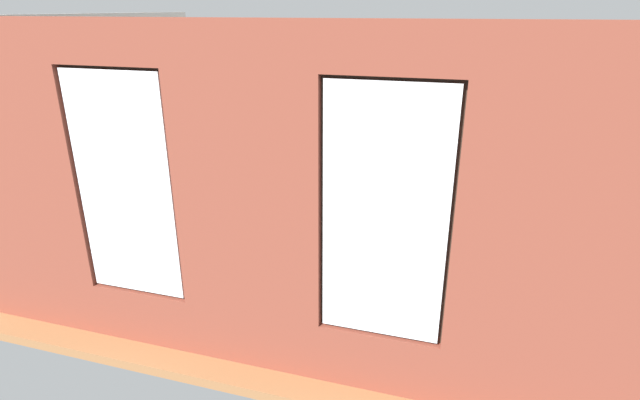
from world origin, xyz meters
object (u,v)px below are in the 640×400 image
(coffee_table, at_px, (346,217))
(media_console, at_px, (149,213))
(couch_left, at_px, (521,267))
(potted_plant_between_couches, at_px, (425,285))
(couch_by_window, at_px, (293,299))
(tv_flatscreen, at_px, (144,174))
(potted_plant_beside_window_right, at_px, (154,252))
(papasan_chair, at_px, (357,186))
(potted_plant_corner_far_left, at_px, (555,323))
(potted_plant_corner_near_left, at_px, (524,192))
(potted_plant_near_tv, at_px, (135,207))
(potted_plant_foreground_right, at_px, (214,153))
(table_plant_small, at_px, (315,204))
(remote_silver, at_px, (335,210))
(cup_ceramic, at_px, (346,211))

(coffee_table, xyz_separation_m, media_console, (3.04, 0.43, -0.13))
(couch_left, bearing_deg, potted_plant_between_couches, -32.53)
(couch_by_window, distance_m, media_console, 3.53)
(tv_flatscreen, relative_size, potted_plant_beside_window_right, 1.11)
(couch_left, relative_size, papasan_chair, 1.73)
(couch_left, xyz_separation_m, potted_plant_corner_far_left, (-0.15, 1.55, 0.27))
(couch_left, bearing_deg, potted_plant_corner_near_left, 178.95)
(potted_plant_near_tv, bearing_deg, potted_plant_between_couches, 168.69)
(couch_by_window, bearing_deg, media_console, -30.90)
(media_console, relative_size, potted_plant_foreground_right, 0.82)
(table_plant_small, xyz_separation_m, potted_plant_corner_near_left, (-2.93, -1.39, 0.00))
(table_plant_small, distance_m, potted_plant_beside_window_right, 2.51)
(papasan_chair, relative_size, potted_plant_foreground_right, 0.89)
(tv_flatscreen, bearing_deg, couch_by_window, 149.06)
(tv_flatscreen, xyz_separation_m, potted_plant_near_tv, (-0.56, 1.01, -0.09))
(tv_flatscreen, distance_m, potted_plant_between_couches, 4.72)
(couch_by_window, bearing_deg, tv_flatscreen, -30.94)
(coffee_table, distance_m, potted_plant_near_tv, 2.90)
(media_console, bearing_deg, tv_flatscreen, -90.00)
(couch_left, relative_size, coffee_table, 1.41)
(tv_flatscreen, bearing_deg, media_console, 90.00)
(potted_plant_corner_near_left, bearing_deg, table_plant_small, 25.38)
(media_console, xyz_separation_m, potted_plant_corner_near_left, (-5.54, -1.71, 0.33))
(remote_silver, distance_m, potted_plant_corner_far_left, 3.62)
(cup_ceramic, xyz_separation_m, potted_plant_between_couches, (-1.33, 2.19, 0.25))
(media_console, height_order, potted_plant_corner_near_left, potted_plant_corner_near_left)
(coffee_table, bearing_deg, remote_silver, -26.46)
(couch_by_window, relative_size, table_plant_small, 6.32)
(cup_ceramic, xyz_separation_m, potted_plant_beside_window_right, (1.59, 2.34, 0.25))
(table_plant_small, xyz_separation_m, potted_plant_foreground_right, (2.31, -1.34, 0.22))
(papasan_chair, bearing_deg, remote_silver, 84.29)
(potted_plant_foreground_right, bearing_deg, coffee_table, 155.96)
(table_plant_small, bearing_deg, potted_plant_corner_near_left, -154.62)
(couch_left, relative_size, potted_plant_beside_window_right, 1.94)
(cup_ceramic, bearing_deg, potted_plant_near_tv, 29.90)
(couch_left, bearing_deg, coffee_table, -105.53)
(media_console, bearing_deg, potted_plant_corner_near_left, -162.84)
(couch_left, relative_size, potted_plant_foreground_right, 1.53)
(couch_by_window, xyz_separation_m, cup_ceramic, (-0.02, -2.24, 0.13))
(couch_left, xyz_separation_m, potted_plant_between_couches, (1.01, 1.40, 0.38))
(potted_plant_near_tv, height_order, potted_plant_beside_window_right, potted_plant_near_tv)
(potted_plant_between_couches, bearing_deg, coffee_table, -58.69)
(tv_flatscreen, height_order, potted_plant_corner_far_left, tv_flatscreen)
(potted_plant_beside_window_right, bearing_deg, couch_by_window, -176.36)
(table_plant_small, bearing_deg, remote_silver, -141.96)
(couch_by_window, relative_size, papasan_chair, 1.50)
(media_console, distance_m, papasan_chair, 3.33)
(potted_plant_near_tv, xyz_separation_m, potted_plant_between_couches, (-3.82, 0.76, -0.08))
(table_plant_small, bearing_deg, potted_plant_near_tv, 32.81)
(coffee_table, distance_m, cup_ceramic, 0.10)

